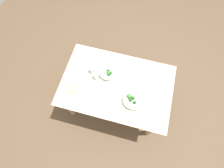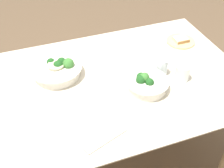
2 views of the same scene
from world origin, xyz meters
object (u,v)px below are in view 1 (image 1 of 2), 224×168
(fork_by_far_bowl, at_px, (103,108))
(table_knife_left, at_px, (87,54))
(broccoli_bowl_far, at_px, (133,99))
(water_glass_side, at_px, (97,76))
(table_knife_right, at_px, (136,116))
(napkin_folded_upper, at_px, (134,68))
(water_glass_center, at_px, (93,70))
(fork_by_near_bowl, at_px, (160,79))
(broccoli_bowl_near, at_px, (108,73))
(bread_side_plate, at_px, (72,89))

(fork_by_far_bowl, bearing_deg, table_knife_left, -83.52)
(fork_by_far_bowl, bearing_deg, broccoli_bowl_far, -176.79)
(water_glass_side, distance_m, table_knife_right, 0.72)
(broccoli_bowl_far, xyz_separation_m, napkin_folded_upper, (0.08, -0.45, -0.03))
(water_glass_center, distance_m, fork_by_near_bowl, 0.91)
(napkin_folded_upper, bearing_deg, broccoli_bowl_far, 100.01)
(broccoli_bowl_near, bearing_deg, fork_by_far_bowl, 97.30)
(broccoli_bowl_far, xyz_separation_m, water_glass_center, (0.62, -0.26, 0.01))
(broccoli_bowl_near, relative_size, fork_by_near_bowl, 2.33)
(bread_side_plate, height_order, fork_by_far_bowl, bread_side_plate)
(fork_by_near_bowl, bearing_deg, broccoli_bowl_far, -110.12)
(bread_side_plate, height_order, table_knife_left, bread_side_plate)
(broccoli_bowl_near, xyz_separation_m, water_glass_center, (0.21, 0.01, 0.01))
(table_knife_right, bearing_deg, broccoli_bowl_far, -88.00)
(water_glass_side, relative_size, napkin_folded_upper, 0.46)
(bread_side_plate, relative_size, water_glass_side, 1.83)
(bread_side_plate, xyz_separation_m, water_glass_center, (-0.18, -0.33, 0.04))
(bread_side_plate, distance_m, napkin_folded_upper, 0.89)
(bread_side_plate, bearing_deg, broccoli_bowl_far, -175.54)
(bread_side_plate, xyz_separation_m, table_knife_right, (-0.88, 0.13, -0.01))
(bread_side_plate, bearing_deg, table_knife_left, -91.71)
(broccoli_bowl_far, distance_m, fork_by_far_bowl, 0.40)
(fork_by_far_bowl, distance_m, table_knife_right, 0.42)
(napkin_folded_upper, bearing_deg, broccoli_bowl_near, 29.18)
(broccoli_bowl_near, distance_m, table_knife_left, 0.44)
(napkin_folded_upper, bearing_deg, fork_by_near_bowl, 168.80)
(fork_by_far_bowl, bearing_deg, napkin_folded_upper, -138.26)
(broccoli_bowl_far, height_order, table_knife_left, broccoli_bowl_far)
(water_glass_side, relative_size, table_knife_left, 0.45)
(broccoli_bowl_near, relative_size, bread_side_plate, 1.23)
(broccoli_bowl_near, xyz_separation_m, table_knife_left, (0.38, -0.23, -0.03))
(broccoli_bowl_far, relative_size, napkin_folded_upper, 1.31)
(bread_side_plate, xyz_separation_m, fork_by_far_bowl, (-0.46, 0.13, -0.01))
(bread_side_plate, bearing_deg, napkin_folded_upper, -144.40)
(napkin_folded_upper, bearing_deg, water_glass_center, 19.56)
(water_glass_center, xyz_separation_m, fork_by_far_bowl, (-0.27, 0.46, -0.04))
(water_glass_center, distance_m, table_knife_left, 0.29)
(fork_by_near_bowl, bearing_deg, water_glass_side, -149.60)
(broccoli_bowl_far, xyz_separation_m, bread_side_plate, (0.80, 0.06, -0.03))
(broccoli_bowl_near, height_order, napkin_folded_upper, broccoli_bowl_near)
(broccoli_bowl_near, height_order, table_knife_left, broccoli_bowl_near)
(broccoli_bowl_far, bearing_deg, bread_side_plate, 4.46)
(fork_by_near_bowl, height_order, table_knife_left, same)
(table_knife_left, bearing_deg, water_glass_side, 54.57)
(broccoli_bowl_near, height_order, bread_side_plate, broccoli_bowl_near)
(broccoli_bowl_far, height_order, bread_side_plate, broccoli_bowl_far)
(water_glass_center, bearing_deg, broccoli_bowl_far, 156.89)
(fork_by_far_bowl, relative_size, table_knife_right, 0.44)
(bread_side_plate, distance_m, fork_by_near_bowl, 1.18)
(bread_side_plate, height_order, fork_by_near_bowl, bread_side_plate)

